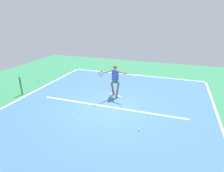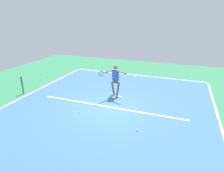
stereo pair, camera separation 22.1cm
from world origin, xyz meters
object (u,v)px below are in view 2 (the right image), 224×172
(net_post, at_px, (22,85))
(tennis_player, at_px, (115,78))
(tennis_ball_centre_court, at_px, (130,79))
(water_bottle, at_px, (40,79))
(tennis_ball_by_sideline, at_px, (137,130))
(tennis_ball_by_baseline, at_px, (79,112))

(net_post, relative_size, tennis_player, 0.58)
(tennis_ball_centre_court, relative_size, water_bottle, 0.30)
(tennis_ball_centre_court, bearing_deg, tennis_ball_by_sideline, 107.93)
(net_post, xyz_separation_m, tennis_ball_by_baseline, (-4.23, 0.92, -0.50))
(tennis_ball_by_sideline, xyz_separation_m, tennis_ball_centre_court, (1.99, -6.16, 0.00))
(tennis_ball_centre_court, bearing_deg, tennis_ball_by_baseline, 80.13)
(water_bottle, bearing_deg, tennis_player, 173.11)
(tennis_player, bearing_deg, tennis_ball_by_sideline, 145.44)
(water_bottle, bearing_deg, tennis_ball_by_baseline, 147.19)
(tennis_ball_by_baseline, bearing_deg, water_bottle, -32.81)
(water_bottle, bearing_deg, tennis_ball_by_sideline, 155.02)
(tennis_player, height_order, tennis_ball_by_sideline, tennis_player)
(net_post, relative_size, water_bottle, 4.86)
(tennis_ball_by_sideline, bearing_deg, tennis_ball_by_baseline, -9.86)
(tennis_player, relative_size, water_bottle, 8.40)
(tennis_ball_by_sideline, distance_m, tennis_ball_centre_court, 6.47)
(net_post, bearing_deg, tennis_ball_centre_court, -137.85)
(tennis_player, distance_m, tennis_ball_by_sideline, 3.71)
(tennis_ball_by_baseline, relative_size, tennis_ball_centre_court, 1.00)
(tennis_player, bearing_deg, net_post, 37.34)
(tennis_ball_by_baseline, distance_m, tennis_ball_by_sideline, 3.02)
(tennis_player, relative_size, tennis_ball_centre_court, 28.01)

